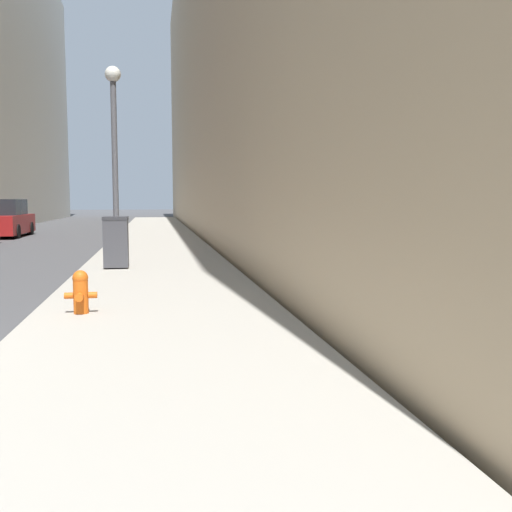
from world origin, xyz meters
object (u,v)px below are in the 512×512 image
object	(u,v)px
trash_bin	(116,242)
parked_sedan_far	(4,220)
lamppost	(115,145)
fire_hydrant	(81,291)

from	to	relation	value
trash_bin	parked_sedan_far	size ratio (longest dim) A/B	0.25
lamppost	parked_sedan_far	world-z (taller)	lamppost
lamppost	parked_sedan_far	size ratio (longest dim) A/B	1.10
trash_bin	lamppost	size ratio (longest dim) A/B	0.23
trash_bin	lamppost	world-z (taller)	lamppost
trash_bin	parked_sedan_far	xyz separation A→B (m)	(-6.06, 14.71, 0.05)
fire_hydrant	trash_bin	xyz separation A→B (m)	(0.14, 5.47, 0.30)
lamppost	parked_sedan_far	xyz separation A→B (m)	(-5.91, 12.02, -2.45)
lamppost	fire_hydrant	bearing A→B (deg)	-89.93
fire_hydrant	lamppost	bearing A→B (deg)	90.07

